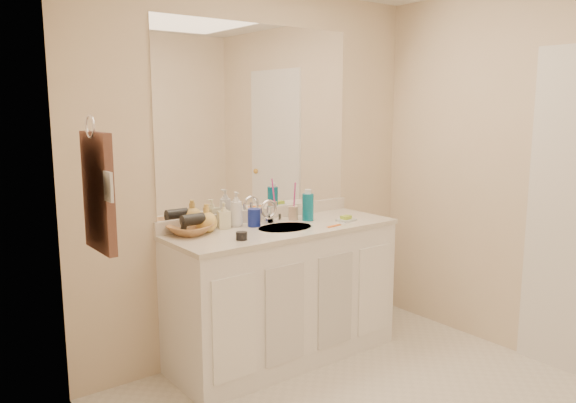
# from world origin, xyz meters

# --- Properties ---
(wall_back) EXTENTS (2.60, 0.02, 2.40)m
(wall_back) POSITION_xyz_m (0.00, 1.30, 1.20)
(wall_back) COLOR beige
(wall_back) RESTS_ON floor
(wall_left) EXTENTS (0.02, 2.60, 2.40)m
(wall_left) POSITION_xyz_m (-1.30, 0.00, 1.20)
(wall_left) COLOR beige
(wall_left) RESTS_ON floor
(wall_right) EXTENTS (0.02, 2.60, 2.40)m
(wall_right) POSITION_xyz_m (1.30, 0.00, 1.20)
(wall_right) COLOR beige
(wall_right) RESTS_ON floor
(vanity_cabinet) EXTENTS (1.50, 0.55, 0.85)m
(vanity_cabinet) POSITION_xyz_m (0.00, 1.02, 0.42)
(vanity_cabinet) COLOR white
(vanity_cabinet) RESTS_ON floor
(countertop) EXTENTS (1.52, 0.57, 0.03)m
(countertop) POSITION_xyz_m (0.00, 1.02, 0.86)
(countertop) COLOR silver
(countertop) RESTS_ON vanity_cabinet
(backsplash) EXTENTS (1.52, 0.03, 0.08)m
(backsplash) POSITION_xyz_m (0.00, 1.29, 0.92)
(backsplash) COLOR silver
(backsplash) RESTS_ON countertop
(sink_basin) EXTENTS (0.37, 0.37, 0.02)m
(sink_basin) POSITION_xyz_m (0.00, 1.00, 0.87)
(sink_basin) COLOR beige
(sink_basin) RESTS_ON countertop
(faucet) EXTENTS (0.02, 0.02, 0.11)m
(faucet) POSITION_xyz_m (0.00, 1.18, 0.94)
(faucet) COLOR silver
(faucet) RESTS_ON countertop
(mirror) EXTENTS (1.48, 0.01, 1.20)m
(mirror) POSITION_xyz_m (0.00, 1.29, 1.56)
(mirror) COLOR white
(mirror) RESTS_ON wall_back
(blue_mug) EXTENTS (0.11, 0.11, 0.11)m
(blue_mug) POSITION_xyz_m (-0.14, 1.15, 0.94)
(blue_mug) COLOR navy
(blue_mug) RESTS_ON countertop
(tan_cup) EXTENTS (0.07, 0.07, 0.09)m
(tan_cup) POSITION_xyz_m (0.19, 1.17, 0.93)
(tan_cup) COLOR tan
(tan_cup) RESTS_ON countertop
(toothbrush) EXTENTS (0.02, 0.04, 0.21)m
(toothbrush) POSITION_xyz_m (0.20, 1.17, 1.03)
(toothbrush) COLOR #EE3EB0
(toothbrush) RESTS_ON tan_cup
(mouthwash_bottle) EXTENTS (0.10, 0.10, 0.18)m
(mouthwash_bottle) POSITION_xyz_m (0.25, 1.09, 0.97)
(mouthwash_bottle) COLOR #0C7695
(mouthwash_bottle) RESTS_ON countertop
(soap_dish) EXTENTS (0.13, 0.11, 0.01)m
(soap_dish) POSITION_xyz_m (0.44, 0.91, 0.89)
(soap_dish) COLOR silver
(soap_dish) RESTS_ON countertop
(green_soap) EXTENTS (0.07, 0.05, 0.02)m
(green_soap) POSITION_xyz_m (0.44, 0.91, 0.90)
(green_soap) COLOR #A3C931
(green_soap) RESTS_ON soap_dish
(orange_comb) EXTENTS (0.12, 0.04, 0.00)m
(orange_comb) POSITION_xyz_m (0.27, 0.84, 0.88)
(orange_comb) COLOR orange
(orange_comb) RESTS_ON countertop
(dark_jar) EXTENTS (0.08, 0.08, 0.05)m
(dark_jar) POSITION_xyz_m (-0.40, 0.89, 0.90)
(dark_jar) COLOR black
(dark_jar) RESTS_ON countertop
(soap_bottle_white) EXTENTS (0.10, 0.10, 0.22)m
(soap_bottle_white) POSITION_xyz_m (-0.23, 1.22, 0.99)
(soap_bottle_white) COLOR white
(soap_bottle_white) RESTS_ON countertop
(soap_bottle_cream) EXTENTS (0.09, 0.10, 0.16)m
(soap_bottle_cream) POSITION_xyz_m (-0.32, 1.21, 0.96)
(soap_bottle_cream) COLOR #F5F0C8
(soap_bottle_cream) RESTS_ON countertop
(soap_bottle_yellow) EXTENTS (0.15, 0.15, 0.17)m
(soap_bottle_yellow) POSITION_xyz_m (-0.46, 1.20, 0.97)
(soap_bottle_yellow) COLOR #E8BD5A
(soap_bottle_yellow) RESTS_ON countertop
(wicker_basket) EXTENTS (0.32, 0.32, 0.06)m
(wicker_basket) POSITION_xyz_m (-0.58, 1.18, 0.91)
(wicker_basket) COLOR #A46F42
(wicker_basket) RESTS_ON countertop
(hair_dryer) EXTENTS (0.14, 0.07, 0.07)m
(hair_dryer) POSITION_xyz_m (-0.56, 1.18, 0.97)
(hair_dryer) COLOR black
(hair_dryer) RESTS_ON wicker_basket
(towel_ring) EXTENTS (0.01, 0.11, 0.11)m
(towel_ring) POSITION_xyz_m (-1.27, 0.77, 1.55)
(towel_ring) COLOR silver
(towel_ring) RESTS_ON wall_left
(hand_towel) EXTENTS (0.04, 0.32, 0.55)m
(hand_towel) POSITION_xyz_m (-1.25, 0.77, 1.25)
(hand_towel) COLOR #452C25
(hand_towel) RESTS_ON towel_ring
(switch_plate) EXTENTS (0.01, 0.08, 0.13)m
(switch_plate) POSITION_xyz_m (-1.27, 0.57, 1.30)
(switch_plate) COLOR silver
(switch_plate) RESTS_ON wall_left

